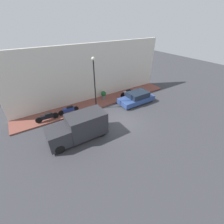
{
  "coord_description": "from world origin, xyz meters",
  "views": [
    {
      "loc": [
        -9.32,
        7.0,
        8.46
      ],
      "look_at": [
        1.17,
        0.34,
        0.6
      ],
      "focal_mm": 24.0,
      "sensor_mm": 36.0,
      "label": 1
    }
  ],
  "objects_px": {
    "scooter_silver": "(128,93)",
    "motorcycle_blue": "(69,110)",
    "potted_plant": "(104,94)",
    "motorcycle_black": "(47,117)",
    "parked_car": "(137,98)",
    "streetlamp": "(94,77)",
    "delivery_van": "(78,128)"
  },
  "relations": [
    {
      "from": "delivery_van",
      "to": "motorcycle_blue",
      "type": "height_order",
      "value": "delivery_van"
    },
    {
      "from": "streetlamp",
      "to": "parked_car",
      "type": "bearing_deg",
      "value": -106.65
    },
    {
      "from": "parked_car",
      "to": "motorcycle_blue",
      "type": "relative_size",
      "value": 2.0
    },
    {
      "from": "motorcycle_blue",
      "to": "streetlamp",
      "type": "xyz_separation_m",
      "value": [
        -0.39,
        -2.91,
        2.96
      ]
    },
    {
      "from": "scooter_silver",
      "to": "streetlamp",
      "type": "xyz_separation_m",
      "value": [
        -0.38,
        4.58,
        2.93
      ]
    },
    {
      "from": "scooter_silver",
      "to": "potted_plant",
      "type": "height_order",
      "value": "potted_plant"
    },
    {
      "from": "parked_car",
      "to": "motorcycle_black",
      "type": "bearing_deg",
      "value": 80.57
    },
    {
      "from": "motorcycle_blue",
      "to": "potted_plant",
      "type": "relative_size",
      "value": 2.11
    },
    {
      "from": "motorcycle_black",
      "to": "potted_plant",
      "type": "height_order",
      "value": "potted_plant"
    },
    {
      "from": "motorcycle_black",
      "to": "motorcycle_blue",
      "type": "bearing_deg",
      "value": -85.68
    },
    {
      "from": "motorcycle_black",
      "to": "potted_plant",
      "type": "distance_m",
      "value": 6.8
    },
    {
      "from": "delivery_van",
      "to": "streetlamp",
      "type": "relative_size",
      "value": 0.88
    },
    {
      "from": "delivery_van",
      "to": "potted_plant",
      "type": "xyz_separation_m",
      "value": [
        4.83,
        -5.03,
        -0.33
      ]
    },
    {
      "from": "potted_plant",
      "to": "motorcycle_black",
      "type": "bearing_deg",
      "value": 98.92
    },
    {
      "from": "potted_plant",
      "to": "streetlamp",
      "type": "bearing_deg",
      "value": 127.54
    },
    {
      "from": "parked_car",
      "to": "delivery_van",
      "type": "xyz_separation_m",
      "value": [
        -2.18,
        7.93,
        0.44
      ]
    },
    {
      "from": "motorcycle_blue",
      "to": "delivery_van",
      "type": "bearing_deg",
      "value": 173.45
    },
    {
      "from": "motorcycle_blue",
      "to": "potted_plant",
      "type": "bearing_deg",
      "value": -78.96
    },
    {
      "from": "scooter_silver",
      "to": "motorcycle_blue",
      "type": "bearing_deg",
      "value": 89.95
    },
    {
      "from": "parked_car",
      "to": "streetlamp",
      "type": "relative_size",
      "value": 0.79
    },
    {
      "from": "motorcycle_black",
      "to": "streetlamp",
      "type": "bearing_deg",
      "value": -92.6
    },
    {
      "from": "motorcycle_blue",
      "to": "scooter_silver",
      "type": "distance_m",
      "value": 7.48
    },
    {
      "from": "motorcycle_blue",
      "to": "potted_plant",
      "type": "height_order",
      "value": "potted_plant"
    },
    {
      "from": "parked_car",
      "to": "delivery_van",
      "type": "distance_m",
      "value": 8.23
    },
    {
      "from": "motorcycle_black",
      "to": "parked_car",
      "type": "bearing_deg",
      "value": -99.43
    },
    {
      "from": "parked_car",
      "to": "motorcycle_black",
      "type": "height_order",
      "value": "parked_car"
    },
    {
      "from": "scooter_silver",
      "to": "delivery_van",
      "type": "bearing_deg",
      "value": 116.33
    },
    {
      "from": "motorcycle_black",
      "to": "scooter_silver",
      "type": "xyz_separation_m",
      "value": [
        0.15,
        -9.62,
        0.02
      ]
    },
    {
      "from": "delivery_van",
      "to": "motorcycle_blue",
      "type": "xyz_separation_m",
      "value": [
        3.93,
        -0.45,
        -0.51
      ]
    },
    {
      "from": "parked_car",
      "to": "motorcycle_black",
      "type": "distance_m",
      "value": 9.75
    },
    {
      "from": "delivery_van",
      "to": "motorcycle_black",
      "type": "relative_size",
      "value": 2.22
    },
    {
      "from": "motorcycle_blue",
      "to": "streetlamp",
      "type": "distance_m",
      "value": 4.17
    }
  ]
}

